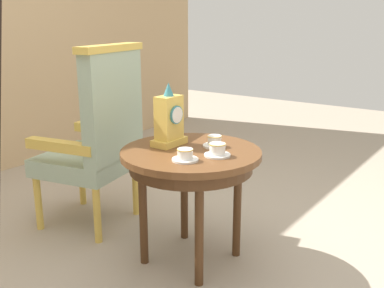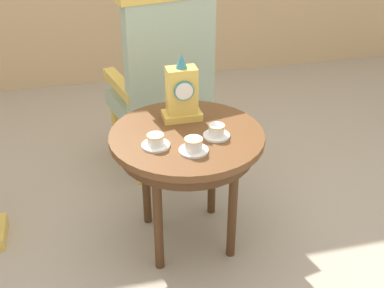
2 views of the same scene
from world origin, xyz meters
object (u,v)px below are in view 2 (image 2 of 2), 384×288
(teacup_center, at_px, (217,132))
(armchair, at_px, (163,81))
(side_table, at_px, (187,147))
(teacup_left, at_px, (156,141))
(teacup_right, at_px, (194,146))
(mantel_clock, at_px, (182,94))

(teacup_center, relative_size, armchair, 0.11)
(side_table, distance_m, armchair, 0.72)
(teacup_left, distance_m, armchair, 0.83)
(teacup_left, bearing_deg, teacup_center, 4.16)
(teacup_right, xyz_separation_m, teacup_center, (0.13, 0.10, -0.00))
(mantel_clock, xyz_separation_m, armchair, (0.01, 0.57, -0.17))
(side_table, relative_size, mantel_clock, 2.18)
(teacup_center, bearing_deg, teacup_left, -175.84)
(side_table, height_order, teacup_left, teacup_left)
(teacup_center, distance_m, armchair, 0.79)
(teacup_right, xyz_separation_m, armchair, (0.03, 0.89, -0.06))
(teacup_center, distance_m, mantel_clock, 0.27)
(teacup_center, xyz_separation_m, mantel_clock, (-0.11, 0.21, 0.11))
(teacup_left, xyz_separation_m, teacup_right, (0.15, -0.08, 0.00))
(teacup_left, bearing_deg, mantel_clock, 53.60)
(teacup_right, distance_m, teacup_center, 0.17)
(teacup_center, bearing_deg, armchair, 97.50)
(teacup_right, relative_size, teacup_center, 1.06)
(teacup_right, bearing_deg, side_table, 87.12)
(side_table, bearing_deg, teacup_center, -26.49)
(side_table, xyz_separation_m, teacup_center, (0.13, -0.06, 0.10))
(teacup_left, bearing_deg, teacup_right, -28.70)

